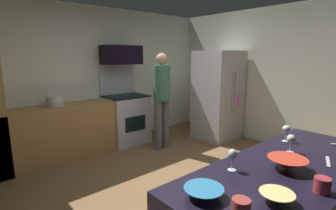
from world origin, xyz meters
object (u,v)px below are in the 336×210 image
object	(u,v)px
oven_range	(126,117)
wine_glass_far	(286,130)
person_cook	(162,96)
microwave	(121,55)
mixing_bowl_large	(277,198)
mixing_bowl_small	(204,192)
wine_glass_mid	(291,140)
stock_pot	(55,101)
wine_glass_near	(233,155)
mug_coffee	(241,208)
mug_tea	(322,185)
refrigerator	(218,95)
mixing_bowl_prep	(287,164)

from	to	relation	value
oven_range	wine_glass_far	world-z (taller)	oven_range
person_cook	microwave	bearing A→B (deg)	112.38
mixing_bowl_large	mixing_bowl_small	xyz separation A→B (m)	(-0.26, 0.31, -0.00)
wine_glass_mid	stock_pot	world-z (taller)	stock_pot
oven_range	stock_pot	bearing A→B (deg)	179.78
wine_glass_near	wine_glass_mid	world-z (taller)	wine_glass_near
oven_range	wine_glass_mid	bearing A→B (deg)	-97.53
wine_glass_far	stock_pot	bearing A→B (deg)	109.17
mixing_bowl_large	mug_coffee	world-z (taller)	mug_coffee
person_cook	stock_pot	distance (m)	1.79
wine_glass_near	wine_glass_far	bearing A→B (deg)	2.07
microwave	person_cook	xyz separation A→B (m)	(0.33, -0.80, -0.73)
mixing_bowl_small	mug_tea	world-z (taller)	mug_tea
oven_range	stock_pot	distance (m)	1.39
oven_range	wine_glass_near	distance (m)	3.46
mixing_bowl_small	microwave	bearing A→B (deg)	66.08
mixing_bowl_large	wine_glass_far	size ratio (longest dim) A/B	1.21
oven_range	wine_glass_far	bearing A→B (deg)	-93.42
wine_glass_far	mixing_bowl_small	bearing A→B (deg)	-174.53
microwave	person_cook	size ratio (longest dim) A/B	0.42
oven_range	person_cook	world-z (taller)	person_cook
refrigerator	wine_glass_near	size ratio (longest dim) A/B	11.12
refrigerator	mixing_bowl_prep	bearing A→B (deg)	-133.71
microwave	person_cook	bearing A→B (deg)	-67.62
oven_range	microwave	world-z (taller)	microwave
refrigerator	mixing_bowl_small	bearing A→B (deg)	-143.10
mixing_bowl_large	stock_pot	world-z (taller)	stock_pot
person_cook	mug_coffee	distance (m)	3.42
wine_glass_mid	wine_glass_far	distance (m)	0.30
oven_range	refrigerator	bearing A→B (deg)	-31.54
mixing_bowl_large	mixing_bowl_prep	world-z (taller)	mixing_bowl_prep
refrigerator	mixing_bowl_prep	xyz separation A→B (m)	(-2.39, -2.50, 0.04)
wine_glass_mid	wine_glass_far	size ratio (longest dim) A/B	1.00
refrigerator	stock_pot	xyz separation A→B (m)	(-2.92, 0.99, 0.09)
mixing_bowl_large	mixing_bowl_prep	size ratio (longest dim) A/B	0.70
wine_glass_mid	mug_coffee	size ratio (longest dim) A/B	1.62
mixing_bowl_small	stock_pot	xyz separation A→B (m)	(0.21, 3.34, 0.06)
mug_tea	wine_glass_mid	bearing A→B (deg)	39.35
mug_coffee	stock_pot	distance (m)	3.60
person_cook	mixing_bowl_large	bearing A→B (deg)	-118.48
wine_glass_far	oven_range	bearing A→B (deg)	86.58
oven_range	stock_pot	world-z (taller)	oven_range
wine_glass_near	oven_range	bearing A→B (deg)	71.19
oven_range	person_cook	bearing A→B (deg)	-65.28
mug_coffee	wine_glass_mid	bearing A→B (deg)	11.76
microwave	mug_tea	world-z (taller)	microwave
mixing_bowl_prep	wine_glass_near	bearing A→B (deg)	142.47
microwave	mug_coffee	xyz separation A→B (m)	(-1.52, -3.67, -0.77)
oven_range	mug_tea	world-z (taller)	oven_range
wine_glass_mid	mug_tea	xyz separation A→B (m)	(-0.50, -0.41, -0.07)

